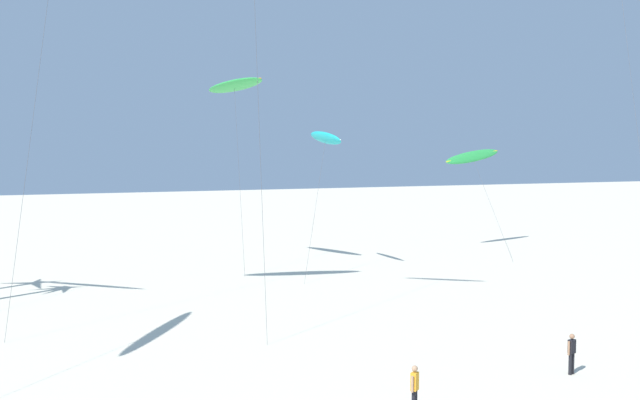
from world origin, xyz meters
TOP-DOWN VIEW (x-y plane):
  - flying_kite_0 at (10.83, 49.43)m, footprint 4.09×6.96m
  - flying_kite_1 at (4.84, 52.58)m, footprint 3.58×7.12m
  - flying_kite_3 at (27.96, 56.32)m, footprint 7.10×10.35m
  - person_foreground_walker at (2.57, 20.93)m, footprint 0.42×0.35m
  - person_mid_field at (10.59, 22.54)m, footprint 0.49×0.28m

SIDE VIEW (x-z plane):
  - person_mid_field at x=10.59m, z-range 0.08..1.74m
  - person_foreground_walker at x=2.57m, z-range 0.08..1.78m
  - flying_kite_3 at x=27.96m, z-range 3.62..12.88m
  - flying_kite_0 at x=10.83m, z-range 4.50..15.04m
  - flying_kite_1 at x=4.84m, z-range 6.48..20.78m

